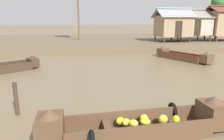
% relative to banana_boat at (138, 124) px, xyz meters
% --- Properties ---
extents(ground_plane, '(300.00, 300.00, 0.00)m').
position_rel_banana_boat_xyz_m(ground_plane, '(0.36, 6.37, -0.36)').
color(ground_plane, '#726047').
extents(riverbank_strip, '(160.00, 20.00, 0.71)m').
position_rel_banana_boat_xyz_m(riverbank_strip, '(0.36, 24.60, -0.01)').
color(riverbank_strip, brown).
rests_on(riverbank_strip, ground).
extents(banana_boat, '(5.41, 1.85, 1.01)m').
position_rel_banana_boat_xyz_m(banana_boat, '(0.00, 0.00, 0.00)').
color(banana_boat, brown).
rests_on(banana_boat, ground).
extents(cargo_boat_upstream, '(3.91, 3.02, 0.85)m').
position_rel_banana_boat_xyz_m(cargo_boat_upstream, '(-6.24, 8.58, -0.05)').
color(cargo_boat_upstream, '#3D2D21').
rests_on(cargo_boat_upstream, ground).
extents(fishing_skiff_distant, '(2.91, 4.83, 0.96)m').
position_rel_banana_boat_xyz_m(fishing_skiff_distant, '(6.75, 10.68, -0.02)').
color(fishing_skiff_distant, brown).
rests_on(fishing_skiff_distant, ground).
extents(stilt_house_mid_left, '(4.17, 3.81, 3.91)m').
position_rel_banana_boat_xyz_m(stilt_house_mid_left, '(9.40, 18.76, 2.25)').
color(stilt_house_mid_left, '#4C3826').
rests_on(stilt_house_mid_left, riverbank_strip).
extents(stilt_house_mid_right, '(4.76, 3.57, 3.82)m').
position_rel_banana_boat_xyz_m(stilt_house_mid_right, '(11.95, 19.13, 2.28)').
color(stilt_house_mid_right, '#4C3826').
rests_on(stilt_house_mid_right, riverbank_strip).
extents(palm_tree_near, '(1.95, 1.95, 5.69)m').
position_rel_banana_boat_xyz_m(palm_tree_near, '(16.26, 20.39, 4.97)').
color(palm_tree_near, brown).
rests_on(palm_tree_near, riverbank_strip).
extents(mooring_post, '(0.14, 0.14, 1.16)m').
position_rel_banana_boat_xyz_m(mooring_post, '(-3.74, 1.94, 0.22)').
color(mooring_post, '#423323').
rests_on(mooring_post, ground).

